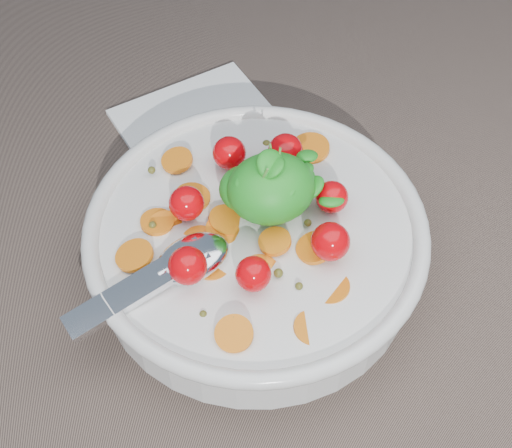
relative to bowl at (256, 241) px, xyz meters
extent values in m
plane|color=#735F52|center=(-0.02, 0.00, -0.03)|extent=(6.00, 6.00, 0.00)
cylinder|color=silver|center=(0.00, 0.00, -0.01)|extent=(0.26, 0.26, 0.05)
torus|color=silver|center=(0.00, 0.00, 0.02)|extent=(0.27, 0.27, 0.01)
cylinder|color=silver|center=(0.00, 0.00, -0.03)|extent=(0.13, 0.13, 0.01)
cylinder|color=brown|center=(0.00, 0.00, -0.01)|extent=(0.23, 0.23, 0.04)
cylinder|color=orange|center=(0.01, -0.10, 0.01)|extent=(0.04, 0.04, 0.01)
cylinder|color=orange|center=(0.04, -0.03, 0.02)|extent=(0.04, 0.04, 0.02)
cylinder|color=orange|center=(0.04, -0.07, 0.01)|extent=(0.04, 0.04, 0.01)
cylinder|color=orange|center=(-0.04, -0.09, 0.02)|extent=(0.03, 0.03, 0.01)
cylinder|color=orange|center=(-0.06, -0.01, 0.02)|extent=(0.04, 0.04, 0.01)
cylinder|color=orange|center=(-0.05, 0.00, 0.02)|extent=(0.03, 0.03, 0.01)
cylinder|color=orange|center=(-0.04, 0.08, 0.02)|extent=(0.03, 0.03, 0.01)
cylinder|color=orange|center=(0.01, -0.02, 0.02)|extent=(0.03, 0.03, 0.01)
cylinder|color=orange|center=(-0.01, -0.04, 0.02)|extent=(0.03, 0.03, 0.01)
cylinder|color=orange|center=(-0.07, 0.02, 0.02)|extent=(0.04, 0.04, 0.01)
cylinder|color=orange|center=(-0.10, 0.00, 0.02)|extent=(0.04, 0.04, 0.01)
cylinder|color=orange|center=(0.07, 0.07, 0.02)|extent=(0.04, 0.04, 0.01)
cylinder|color=orange|center=(-0.04, -0.02, 0.02)|extent=(0.04, 0.04, 0.01)
cylinder|color=orange|center=(-0.02, 0.01, 0.02)|extent=(0.03, 0.03, 0.02)
cylinder|color=orange|center=(-0.04, 0.04, 0.02)|extent=(0.03, 0.03, 0.01)
cylinder|color=orange|center=(0.04, 0.03, 0.02)|extent=(0.03, 0.03, 0.01)
cylinder|color=orange|center=(0.05, -0.03, 0.02)|extent=(0.04, 0.04, 0.01)
cylinder|color=orange|center=(-0.07, 0.03, 0.02)|extent=(0.03, 0.03, 0.01)
cylinder|color=orange|center=(-0.03, 0.00, 0.02)|extent=(0.03, 0.03, 0.01)
cylinder|color=orange|center=(0.00, 0.05, 0.01)|extent=(0.03, 0.03, 0.01)
sphere|color=#4E4D1A|center=(-0.04, -0.08, 0.02)|extent=(0.01, 0.01, 0.01)
sphere|color=#4E4D1A|center=(0.03, 0.09, 0.02)|extent=(0.01, 0.01, 0.01)
sphere|color=#4E4D1A|center=(-0.06, -0.06, 0.02)|extent=(0.01, 0.01, 0.01)
sphere|color=#4E4D1A|center=(0.03, 0.04, 0.02)|extent=(0.01, 0.01, 0.01)
sphere|color=#4E4D1A|center=(0.04, -0.04, 0.02)|extent=(0.01, 0.01, 0.01)
sphere|color=#4E4D1A|center=(-0.07, 0.08, 0.02)|extent=(0.01, 0.01, 0.01)
sphere|color=#4E4D1A|center=(0.00, -0.05, 0.02)|extent=(0.01, 0.01, 0.01)
sphere|color=#4E4D1A|center=(-0.05, 0.09, 0.02)|extent=(0.01, 0.01, 0.01)
sphere|color=#4E4D1A|center=(-0.09, -0.01, 0.02)|extent=(0.01, 0.01, 0.01)
sphere|color=#4E4D1A|center=(0.01, -0.06, 0.02)|extent=(0.01, 0.01, 0.01)
sphere|color=#4E4D1A|center=(-0.03, 0.05, 0.02)|extent=(0.01, 0.01, 0.01)
sphere|color=#4E4D1A|center=(-0.08, 0.02, 0.02)|extent=(0.01, 0.01, 0.01)
sphere|color=#4E4D1A|center=(0.06, 0.01, 0.02)|extent=(0.01, 0.01, 0.01)
sphere|color=#4E4D1A|center=(0.03, -0.03, 0.02)|extent=(0.01, 0.01, 0.01)
sphere|color=#4E4D1A|center=(0.04, -0.01, 0.02)|extent=(0.01, 0.01, 0.01)
sphere|color=#4E4D1A|center=(0.06, -0.02, 0.02)|extent=(0.01, 0.01, 0.01)
sphere|color=#C40208|center=(0.06, 0.00, 0.03)|extent=(0.03, 0.03, 0.03)
sphere|color=#C40208|center=(0.04, 0.05, 0.04)|extent=(0.03, 0.03, 0.03)
sphere|color=#C40208|center=(0.00, 0.07, 0.04)|extent=(0.03, 0.03, 0.03)
sphere|color=#C40208|center=(-0.05, 0.02, 0.04)|extent=(0.03, 0.03, 0.03)
sphere|color=#C40208|center=(-0.06, -0.03, 0.04)|extent=(0.03, 0.03, 0.03)
sphere|color=#C40208|center=(-0.02, -0.05, 0.03)|extent=(0.03, 0.03, 0.03)
sphere|color=#C40208|center=(0.05, -0.04, 0.04)|extent=(0.03, 0.03, 0.03)
ellipsoid|color=#219221|center=(0.01, 0.01, 0.05)|extent=(0.07, 0.06, 0.05)
ellipsoid|color=#219221|center=(0.00, 0.02, 0.04)|extent=(0.04, 0.04, 0.03)
ellipsoid|color=#219221|center=(0.06, -0.01, 0.04)|extent=(0.02, 0.02, 0.02)
ellipsoid|color=#219221|center=(0.05, 0.03, 0.05)|extent=(0.03, 0.03, 0.02)
ellipsoid|color=#219221|center=(0.02, 0.00, 0.06)|extent=(0.03, 0.03, 0.02)
ellipsoid|color=#219221|center=(0.02, 0.02, 0.05)|extent=(0.02, 0.02, 0.02)
ellipsoid|color=#219221|center=(0.05, 0.01, 0.04)|extent=(0.03, 0.03, 0.02)
ellipsoid|color=#219221|center=(0.01, 0.01, 0.07)|extent=(0.03, 0.03, 0.03)
ellipsoid|color=#219221|center=(0.01, 0.01, 0.07)|extent=(0.03, 0.03, 0.02)
ellipsoid|color=#219221|center=(0.00, 0.02, 0.05)|extent=(0.02, 0.02, 0.01)
ellipsoid|color=#219221|center=(0.04, 0.01, 0.05)|extent=(0.03, 0.03, 0.01)
ellipsoid|color=#219221|center=(0.03, 0.02, 0.05)|extent=(0.02, 0.03, 0.03)
ellipsoid|color=#219221|center=(0.01, 0.02, 0.05)|extent=(0.03, 0.02, 0.02)
ellipsoid|color=#219221|center=(0.02, 0.01, 0.07)|extent=(0.02, 0.02, 0.01)
ellipsoid|color=#219221|center=(0.01, 0.01, 0.06)|extent=(0.02, 0.02, 0.02)
ellipsoid|color=#219221|center=(0.01, 0.02, 0.05)|extent=(0.03, 0.03, 0.02)
ellipsoid|color=#219221|center=(0.02, 0.00, 0.06)|extent=(0.03, 0.03, 0.02)
ellipsoid|color=#219221|center=(0.04, 0.02, 0.05)|extent=(0.02, 0.03, 0.03)
ellipsoid|color=#219221|center=(0.01, 0.01, 0.06)|extent=(0.03, 0.03, 0.02)
ellipsoid|color=#219221|center=(0.02, 0.03, 0.06)|extent=(0.03, 0.03, 0.01)
ellipsoid|color=#219221|center=(0.00, 0.01, 0.06)|extent=(0.03, 0.03, 0.02)
cylinder|color=#4C8C33|center=(0.02, 0.01, 0.06)|extent=(0.01, 0.01, 0.04)
cylinder|color=#4C8C33|center=(0.02, 0.02, 0.06)|extent=(0.00, 0.02, 0.04)
cylinder|color=#4C8C33|center=(0.00, 0.00, 0.06)|extent=(0.01, 0.01, 0.04)
ellipsoid|color=silver|center=(-0.05, -0.02, 0.02)|extent=(0.07, 0.06, 0.02)
cube|color=silver|center=(-0.10, -0.03, 0.02)|extent=(0.11, 0.06, 0.02)
cylinder|color=silver|center=(-0.07, -0.02, 0.02)|extent=(0.02, 0.02, 0.01)
cube|color=white|center=(-0.01, 0.17, -0.03)|extent=(0.17, 0.16, 0.01)
camera|label=1|loc=(-0.09, -0.32, 0.46)|focal=50.00mm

